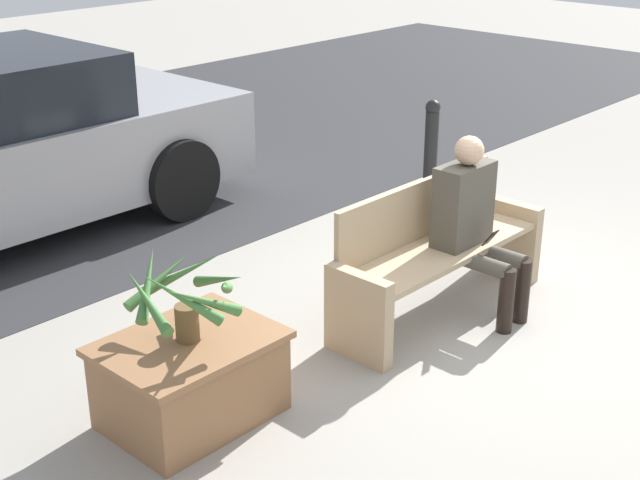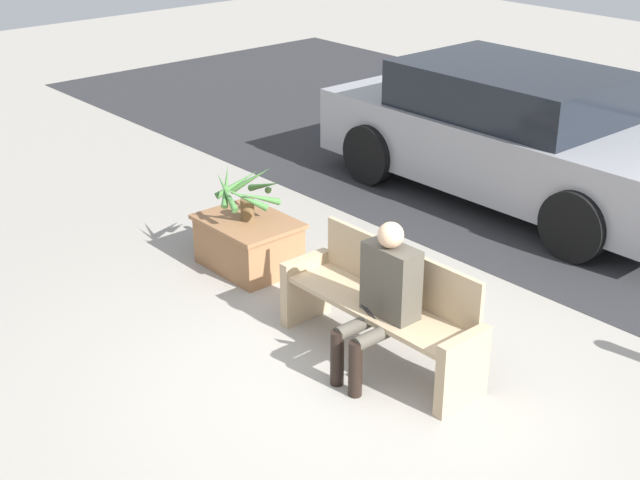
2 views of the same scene
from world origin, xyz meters
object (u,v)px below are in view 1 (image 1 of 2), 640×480
object	(u,v)px
bench	(435,252)
planter_box	(191,376)
bollard_post	(431,140)
person_seated	(473,217)
potted_plant	(184,294)

from	to	relation	value
bench	planter_box	size ratio (longest dim) A/B	1.93
planter_box	bollard_post	bearing A→B (deg)	19.18
person_seated	bollard_post	xyz separation A→B (m)	(2.01, 1.81, -0.25)
planter_box	potted_plant	distance (m)	0.50
bench	bollard_post	distance (m)	2.72
bench	planter_box	xyz separation A→B (m)	(-1.99, 0.18, -0.17)
bench	person_seated	world-z (taller)	person_seated
planter_box	bollard_post	distance (m)	4.41
bench	bollard_post	size ratio (longest dim) A/B	2.17
bench	bollard_post	bearing A→B (deg)	36.89
planter_box	bollard_post	world-z (taller)	bollard_post
bench	potted_plant	size ratio (longest dim) A/B	2.75
person_seated	bollard_post	world-z (taller)	person_seated
potted_plant	bollard_post	distance (m)	4.42
planter_box	potted_plant	world-z (taller)	potted_plant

